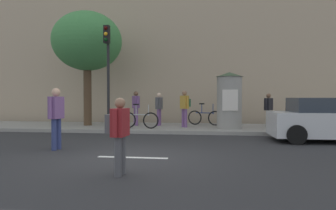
% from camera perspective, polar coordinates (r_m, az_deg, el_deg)
% --- Properties ---
extents(ground_plane, '(80.00, 80.00, 0.00)m').
position_cam_1_polar(ground_plane, '(7.91, -6.58, -9.64)').
color(ground_plane, '#2B2B2D').
extents(sidewalk_curb, '(36.00, 4.00, 0.15)m').
position_cam_1_polar(sidewalk_curb, '(14.72, 0.17, -4.24)').
color(sidewalk_curb, gray).
rests_on(sidewalk_curb, ground_plane).
extents(lane_markings, '(25.80, 0.16, 0.01)m').
position_cam_1_polar(lane_markings, '(7.91, -6.58, -9.61)').
color(lane_markings, silver).
rests_on(lane_markings, ground_plane).
extents(building_backdrop, '(36.00, 5.00, 11.27)m').
position_cam_1_polar(building_backdrop, '(20.05, 2.09, 13.21)').
color(building_backdrop, tan).
rests_on(building_backdrop, ground_plane).
extents(traffic_light, '(0.24, 0.45, 4.44)m').
position_cam_1_polar(traffic_light, '(13.59, -11.15, 8.16)').
color(traffic_light, black).
rests_on(traffic_light, sidewalk_curb).
extents(poster_column, '(1.20, 1.20, 2.49)m').
position_cam_1_polar(poster_column, '(13.88, 11.29, 0.92)').
color(poster_column, gray).
rests_on(poster_column, sidewalk_curb).
extents(street_tree, '(3.38, 3.38, 5.57)m').
position_cam_1_polar(street_tree, '(15.90, -14.73, 11.24)').
color(street_tree, '#4C3826').
rests_on(street_tree, sidewalk_curb).
extents(pedestrian_near_pole, '(0.29, 0.65, 1.79)m').
position_cam_1_polar(pedestrian_near_pole, '(9.46, -20.00, -1.40)').
color(pedestrian_near_pole, navy).
rests_on(pedestrian_near_pole, ground_plane).
extents(pedestrian_in_light_jacket, '(0.41, 0.63, 1.51)m').
position_cam_1_polar(pedestrian_in_light_jacket, '(6.06, -9.07, -4.46)').
color(pedestrian_in_light_jacket, '#4C4C51').
rests_on(pedestrian_in_light_jacket, ground_plane).
extents(pedestrian_in_red_top, '(0.30, 0.67, 1.60)m').
position_cam_1_polar(pedestrian_in_red_top, '(15.04, -1.67, -0.22)').
color(pedestrian_in_red_top, '#724C84').
rests_on(pedestrian_in_red_top, sidewalk_curb).
extents(pedestrian_in_dark_shirt, '(0.43, 0.48, 1.68)m').
position_cam_1_polar(pedestrian_in_dark_shirt, '(15.16, -5.97, -0.10)').
color(pedestrian_in_dark_shirt, '#724C84').
rests_on(pedestrian_in_dark_shirt, sidewalk_curb).
extents(pedestrian_with_bag, '(0.45, 0.52, 1.56)m').
position_cam_1_polar(pedestrian_with_bag, '(14.81, 18.11, -0.46)').
color(pedestrian_with_bag, silver).
rests_on(pedestrian_with_bag, sidewalk_curb).
extents(pedestrian_with_backpack, '(0.51, 0.50, 1.69)m').
position_cam_1_polar(pedestrian_with_backpack, '(14.23, 3.13, -0.09)').
color(pedestrian_with_backpack, '#724C84').
rests_on(pedestrian_with_backpack, sidewalk_curb).
extents(bicycle_leaning, '(1.71, 0.57, 1.09)m').
position_cam_1_polar(bicycle_leaning, '(15.39, 6.82, -2.28)').
color(bicycle_leaning, black).
rests_on(bicycle_leaning, sidewalk_curb).
extents(bicycle_upright, '(1.77, 0.25, 1.09)m').
position_cam_1_polar(bicycle_upright, '(13.73, -5.32, -2.71)').
color(bicycle_upright, black).
rests_on(bicycle_upright, sidewalk_curb).
extents(parked_car_dark, '(4.13, 2.01, 1.51)m').
position_cam_1_polar(parked_car_dark, '(11.99, 27.96, -2.53)').
color(parked_car_dark, silver).
rests_on(parked_car_dark, ground_plane).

